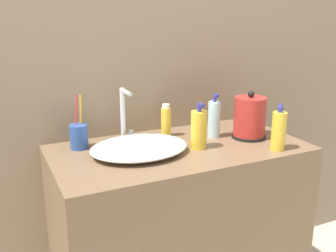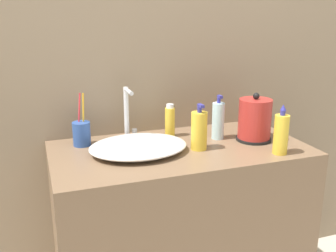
# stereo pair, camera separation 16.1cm
# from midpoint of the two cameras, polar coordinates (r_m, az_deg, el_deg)

# --- Properties ---
(wall_back) EXTENTS (6.00, 0.04, 2.60)m
(wall_back) POSITION_cam_midpoint_polar(r_m,az_deg,el_deg) (1.85, -5.06, 13.80)
(wall_back) COLOR gray
(wall_back) RESTS_ON ground_plane
(vanity_counter) EXTENTS (1.07, 0.55, 0.83)m
(vanity_counter) POSITION_cam_midpoint_polar(r_m,az_deg,el_deg) (1.85, -1.01, -15.29)
(vanity_counter) COLOR brown
(vanity_counter) RESTS_ON ground_plane
(sink_basin) EXTENTS (0.40, 0.32, 0.05)m
(sink_basin) POSITION_cam_midpoint_polar(r_m,az_deg,el_deg) (1.60, -7.08, -3.13)
(sink_basin) COLOR white
(sink_basin) RESTS_ON vanity_counter
(faucet) EXTENTS (0.06, 0.12, 0.23)m
(faucet) POSITION_cam_midpoint_polar(r_m,az_deg,el_deg) (1.74, -8.98, 1.88)
(faucet) COLOR silver
(faucet) RESTS_ON vanity_counter
(electric_kettle) EXTENTS (0.16, 0.16, 0.22)m
(electric_kettle) POSITION_cam_midpoint_polar(r_m,az_deg,el_deg) (1.79, 9.26, 1.00)
(electric_kettle) COLOR black
(electric_kettle) RESTS_ON vanity_counter
(toothbrush_cup) EXTENTS (0.08, 0.08, 0.23)m
(toothbrush_cup) POSITION_cam_midpoint_polar(r_m,az_deg,el_deg) (1.70, -15.49, -1.45)
(toothbrush_cup) COLOR #2D519E
(toothbrush_cup) RESTS_ON vanity_counter
(lotion_bottle) EXTENTS (0.05, 0.05, 0.20)m
(lotion_bottle) POSITION_cam_midpoint_polar(r_m,az_deg,el_deg) (1.78, 4.13, 0.96)
(lotion_bottle) COLOR silver
(lotion_bottle) RESTS_ON vanity_counter
(shampoo_bottle) EXTENTS (0.06, 0.06, 0.20)m
(shampoo_bottle) POSITION_cam_midpoint_polar(r_m,az_deg,el_deg) (1.65, 13.11, -0.64)
(shampoo_bottle) COLOR gold
(shampoo_bottle) RESTS_ON vanity_counter
(mouthwash_bottle) EXTENTS (0.07, 0.07, 0.19)m
(mouthwash_bottle) POSITION_cam_midpoint_polar(r_m,az_deg,el_deg) (1.63, 1.67, -0.55)
(mouthwash_bottle) COLOR gold
(mouthwash_bottle) RESTS_ON vanity_counter
(hand_cream_bottle) EXTENTS (0.04, 0.04, 0.15)m
(hand_cream_bottle) POSITION_cam_midpoint_polar(r_m,az_deg,el_deg) (1.79, -2.88, 0.68)
(hand_cream_bottle) COLOR gold
(hand_cream_bottle) RESTS_ON vanity_counter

